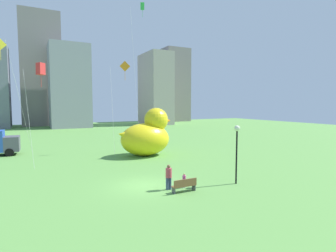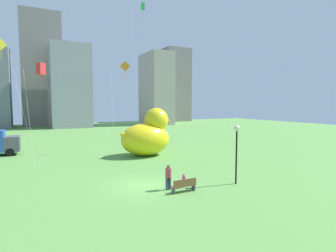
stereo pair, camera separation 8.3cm
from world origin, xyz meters
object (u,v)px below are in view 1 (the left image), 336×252
(park_bench, at_px, (184,185))
(kite_orange, at_px, (124,70))
(kite_green, at_px, (142,8))
(kite_yellow, at_px, (2,50))
(giant_inflatable_duck, at_px, (147,135))
(person_child, at_px, (184,180))
(person_adult, at_px, (169,176))
(kite_red, at_px, (40,69))
(lamppost, at_px, (237,141))

(park_bench, xyz_separation_m, kite_orange, (1.44, 16.78, 9.48))
(kite_green, bearing_deg, kite_yellow, -161.23)
(giant_inflatable_duck, xyz_separation_m, kite_green, (4.83, 13.17, 18.89))
(person_child, height_order, kite_orange, kite_orange)
(kite_green, distance_m, kite_orange, 15.92)
(person_adult, bearing_deg, giant_inflatable_duck, 73.75)
(person_adult, relative_size, kite_orange, 0.16)
(park_bench, bearing_deg, person_child, 60.46)
(park_bench, height_order, kite_green, kite_green)
(person_child, distance_m, kite_red, 17.27)
(lamppost, bearing_deg, park_bench, 178.83)
(person_adult, height_order, kite_green, kite_green)
(person_adult, height_order, giant_inflatable_duck, giant_inflatable_duck)
(person_child, bearing_deg, lamppost, -12.96)
(kite_red, bearing_deg, giant_inflatable_duck, -1.75)
(person_adult, height_order, lamppost, lamppost)
(lamppost, height_order, kite_green, kite_green)
(park_bench, relative_size, kite_orange, 0.15)
(giant_inflatable_duck, xyz_separation_m, kite_red, (-10.69, 0.33, 6.77))
(park_bench, bearing_deg, lamppost, -1.17)
(person_adult, xyz_separation_m, giant_inflatable_duck, (3.51, 12.05, 1.35))
(kite_red, relative_size, kite_yellow, 0.75)
(person_adult, distance_m, kite_green, 33.40)
(park_bench, relative_size, kite_yellow, 0.13)
(kite_yellow, bearing_deg, lamppost, -51.64)
(kite_orange, bearing_deg, person_child, -93.51)
(park_bench, bearing_deg, kite_red, 120.49)
(person_child, bearing_deg, giant_inflatable_duck, 78.97)
(park_bench, height_order, lamppost, lamppost)
(park_bench, xyz_separation_m, kite_yellow, (-11.34, 19.72, 11.21))
(person_child, height_order, kite_green, kite_green)
(lamppost, height_order, kite_yellow, kite_yellow)
(giant_inflatable_duck, bearing_deg, kite_orange, 110.32)
(person_adult, distance_m, kite_yellow, 24.11)
(park_bench, height_order, person_child, person_child)
(person_child, bearing_deg, kite_yellow, 121.95)
(lamppost, distance_m, kite_orange, 18.42)
(park_bench, bearing_deg, kite_yellow, 119.90)
(lamppost, bearing_deg, kite_green, 82.77)
(person_adult, xyz_separation_m, lamppost, (5.02, -1.04, 2.21))
(kite_red, distance_m, kite_green, 23.51)
(person_child, distance_m, giant_inflatable_duck, 12.55)
(person_adult, relative_size, kite_yellow, 0.13)
(giant_inflatable_duck, distance_m, kite_red, 12.66)
(kite_yellow, bearing_deg, person_adult, -60.40)
(person_adult, distance_m, kite_red, 16.45)
(kite_red, xyz_separation_m, kite_orange, (9.29, 3.45, 0.88))
(person_child, bearing_deg, person_adult, 172.55)
(park_bench, xyz_separation_m, person_child, (0.46, 0.80, 0.08))
(park_bench, xyz_separation_m, giant_inflatable_duck, (2.83, 13.01, 1.82))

